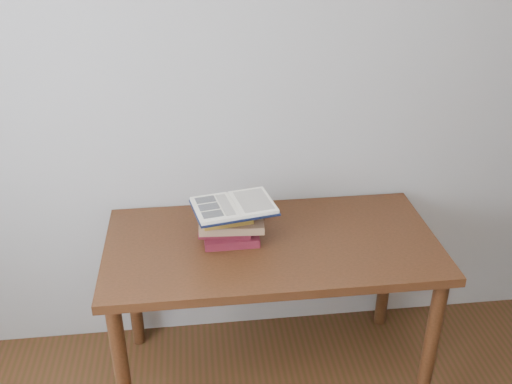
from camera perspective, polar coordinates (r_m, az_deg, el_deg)
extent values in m
cube|color=#A6A49D|center=(2.45, -1.47, 10.95)|extent=(3.50, 0.04, 2.60)
cube|color=#4C2513|center=(2.37, 1.60, -5.31)|extent=(1.37, 0.69, 0.04)
cylinder|color=#4C2513|center=(2.39, -13.22, -17.30)|extent=(0.06, 0.06, 0.70)
cylinder|color=#4C2513|center=(2.54, 17.03, -14.60)|extent=(0.06, 0.06, 0.70)
cylinder|color=#4C2513|center=(2.82, -12.23, -9.12)|extent=(0.06, 0.06, 0.70)
cylinder|color=#4C2513|center=(2.95, 12.93, -7.34)|extent=(0.06, 0.06, 0.70)
cube|color=maroon|center=(2.36, -2.52, -4.42)|extent=(0.23, 0.16, 0.04)
cube|color=maroon|center=(2.36, -3.09, -3.61)|extent=(0.23, 0.16, 0.03)
cube|color=#9D7451|center=(2.35, -2.47, -2.92)|extent=(0.27, 0.20, 0.03)
cube|color=#B48E28|center=(2.33, -3.14, -2.23)|extent=(0.22, 0.19, 0.03)
cube|color=maroon|center=(2.31, -3.04, -1.74)|extent=(0.21, 0.15, 0.03)
cube|color=black|center=(2.28, -2.23, -1.57)|extent=(0.36, 0.28, 0.01)
cube|color=#EEE7CE|center=(2.26, -4.19, -1.62)|extent=(0.19, 0.24, 0.01)
cube|color=#EEE7CE|center=(2.29, -0.32, -1.02)|extent=(0.19, 0.24, 0.01)
cylinder|color=#EEE7CE|center=(2.27, -2.24, -1.35)|extent=(0.05, 0.21, 0.01)
cube|color=black|center=(2.30, -5.09, -0.77)|extent=(0.09, 0.06, 0.00)
cube|color=black|center=(2.25, -4.74, -1.48)|extent=(0.09, 0.06, 0.00)
cube|color=black|center=(2.20, -4.37, -2.22)|extent=(0.09, 0.06, 0.00)
cube|color=beige|center=(2.26, -3.07, -1.26)|extent=(0.07, 0.18, 0.00)
cube|color=beige|center=(2.29, -0.25, -0.82)|extent=(0.15, 0.20, 0.00)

